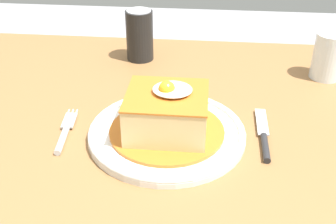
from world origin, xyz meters
name	(u,v)px	position (x,y,z in m)	size (l,w,h in m)	color
dining_table	(178,165)	(0.00, 0.00, 0.61)	(1.15, 0.81, 0.73)	olive
main_plate	(167,132)	(-0.02, -0.07, 0.74)	(0.28, 0.28, 0.02)	white
sandwich_meal	(167,114)	(-0.02, -0.07, 0.78)	(0.21, 0.21, 0.10)	#C66B23
fork	(64,133)	(-0.20, -0.08, 0.74)	(0.03, 0.14, 0.01)	silver
knife	(264,140)	(0.16, -0.07, 0.74)	(0.02, 0.17, 0.01)	#262628
soda_can	(140,35)	(-0.12, 0.27, 0.79)	(0.07, 0.07, 0.12)	black
drinking_glass	(328,59)	(0.32, 0.21, 0.78)	(0.07, 0.07, 0.10)	gold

